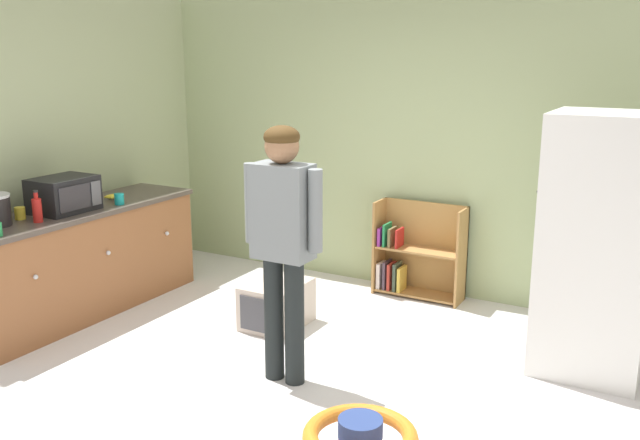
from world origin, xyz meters
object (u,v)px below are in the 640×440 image
object	(u,v)px
standing_person	(283,230)
bookshelf	(415,256)
ketchup_bottle	(37,209)
banana_bunch	(114,196)
yellow_cup	(20,213)
kitchen_counter	(82,260)
refrigerator	(597,246)
teal_cup	(119,199)
microwave	(64,194)
pet_carrier	(277,304)

from	to	relation	value
standing_person	bookshelf	bearing A→B (deg)	86.40
bookshelf	ketchup_bottle	size ratio (longest dim) A/B	3.46
banana_bunch	yellow_cup	xyz separation A→B (m)	(-0.08, -0.89, 0.02)
kitchen_counter	banana_bunch	distance (m)	0.62
kitchen_counter	refrigerator	world-z (taller)	refrigerator
bookshelf	teal_cup	distance (m)	2.63
microwave	yellow_cup	bearing A→B (deg)	-103.43
refrigerator	pet_carrier	xyz separation A→B (m)	(-2.31, -0.40, -0.71)
yellow_cup	teal_cup	distance (m)	0.81
kitchen_counter	ketchup_bottle	world-z (taller)	ketchup_bottle
yellow_cup	refrigerator	bearing A→B (deg)	19.64
standing_person	ketchup_bottle	distance (m)	2.05
microwave	banana_bunch	xyz separation A→B (m)	(-0.00, 0.53, -0.11)
pet_carrier	banana_bunch	distance (m)	1.76
refrigerator	kitchen_counter	bearing A→B (deg)	-166.68
banana_bunch	yellow_cup	world-z (taller)	yellow_cup
kitchen_counter	standing_person	size ratio (longest dim) A/B	1.27
kitchen_counter	pet_carrier	distance (m)	1.71
pet_carrier	standing_person	bearing A→B (deg)	-54.13
ketchup_bottle	teal_cup	world-z (taller)	ketchup_bottle
teal_cup	banana_bunch	bearing A→B (deg)	146.71
pet_carrier	banana_bunch	bearing A→B (deg)	-175.37
kitchen_counter	ketchup_bottle	xyz separation A→B (m)	(0.12, -0.49, 0.55)
standing_person	ketchup_bottle	xyz separation A→B (m)	(-2.04, -0.23, -0.04)
banana_bunch	ketchup_bottle	xyz separation A→B (m)	(0.11, -0.88, 0.07)
teal_cup	microwave	bearing A→B (deg)	-115.94
yellow_cup	bookshelf	bearing A→B (deg)	43.61
ketchup_bottle	microwave	bearing A→B (deg)	107.35
banana_bunch	teal_cup	size ratio (longest dim) A/B	1.64
kitchen_counter	bookshelf	size ratio (longest dim) A/B	2.55
banana_bunch	ketchup_bottle	world-z (taller)	ketchup_bottle
teal_cup	ketchup_bottle	bearing A→B (deg)	-96.49
standing_person	banana_bunch	world-z (taller)	standing_person
bookshelf	yellow_cup	distance (m)	3.32
bookshelf	pet_carrier	xyz separation A→B (m)	(-0.69, -1.23, -0.18)
refrigerator	banana_bunch	xyz separation A→B (m)	(-3.90, -0.53, 0.04)
standing_person	banana_bunch	size ratio (longest dim) A/B	11.00
ketchup_bottle	teal_cup	xyz separation A→B (m)	(0.09, 0.75, -0.05)
kitchen_counter	pet_carrier	world-z (taller)	kitchen_counter
microwave	banana_bunch	size ratio (longest dim) A/B	3.08
bookshelf	ketchup_bottle	bearing A→B (deg)	-133.99
standing_person	yellow_cup	size ratio (longest dim) A/B	18.05
banana_bunch	kitchen_counter	bearing A→B (deg)	-91.70
refrigerator	pet_carrier	distance (m)	2.45
ketchup_bottle	pet_carrier	bearing A→B (deg)	34.40
bookshelf	pet_carrier	bearing A→B (deg)	-119.19
kitchen_counter	bookshelf	distance (m)	2.89
refrigerator	bookshelf	size ratio (longest dim) A/B	2.09
teal_cup	yellow_cup	bearing A→B (deg)	-110.30
ketchup_bottle	yellow_cup	distance (m)	0.20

